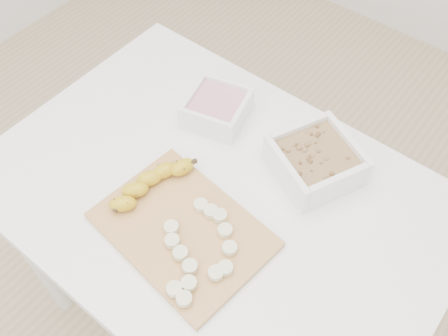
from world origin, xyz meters
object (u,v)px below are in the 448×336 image
Objects in this scene: banana at (150,184)px; cutting_board at (183,230)px; table at (216,216)px; bowl_yogurt at (217,108)px; bowl_granola at (316,161)px.

cutting_board is at bearing 10.33° from banana.
table is 5.99× the size of bowl_yogurt.
cutting_board is 1.72× the size of banana.
banana is (0.03, -0.26, -0.00)m from bowl_yogurt.
bowl_yogurt reaches higher than banana.
bowl_granola is 0.36m from banana.
banana reaches higher than cutting_board.
table is 0.15m from cutting_board.
cutting_board is at bearing -63.51° from bowl_yogurt.
table is at bearing 93.79° from cutting_board.
bowl_yogurt is 0.32m from cutting_board.
table is at bearing -51.99° from bowl_yogurt.
bowl_yogurt is at bearing 120.54° from banana.
cutting_board is 0.12m from banana.
banana is at bearing 165.74° from cutting_board.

